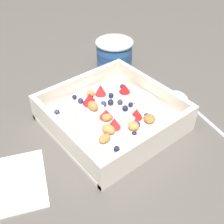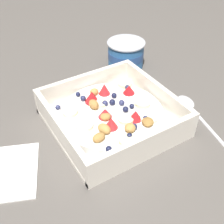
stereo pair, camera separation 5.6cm
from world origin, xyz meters
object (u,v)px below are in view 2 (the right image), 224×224
at_px(fruit_bowl, 112,116).
at_px(yogurt_cup, 126,55).
at_px(folded_napkin, 1,172).
at_px(spoon, 192,108).

distance_m(fruit_bowl, yogurt_cup, 0.22).
bearing_deg(folded_napkin, spoon, -6.16).
relative_size(yogurt_cup, folded_napkin, 0.78).
bearing_deg(yogurt_cup, folded_napkin, -154.24).
xyz_separation_m(fruit_bowl, spoon, (0.17, -0.05, -0.02)).
xyz_separation_m(fruit_bowl, folded_napkin, (-0.22, -0.01, -0.02)).
bearing_deg(spoon, fruit_bowl, 163.32).
distance_m(yogurt_cup, folded_napkin, 0.41).
height_order(spoon, folded_napkin, spoon).
bearing_deg(folded_napkin, fruit_bowl, 2.15).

